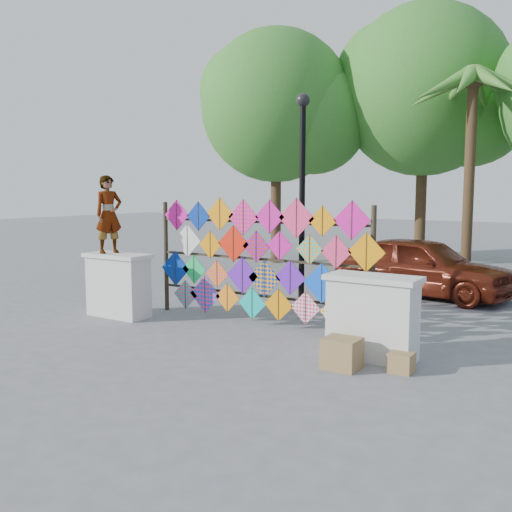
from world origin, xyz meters
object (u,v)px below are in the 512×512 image
at_px(kite_rack, 259,261).
at_px(vendor_woman, 109,214).
at_px(lamppost, 302,183).
at_px(sedan, 422,266).

xyz_separation_m(kite_rack, vendor_woman, (-2.99, -0.93, 0.84)).
relative_size(vendor_woman, lamppost, 0.35).
bearing_deg(lamppost, vendor_woman, -145.60).
bearing_deg(kite_rack, lamppost, 80.02).
bearing_deg(sedan, kite_rack, 167.41).
bearing_deg(vendor_woman, kite_rack, -56.87).
height_order(kite_rack, sedan, kite_rack).
xyz_separation_m(vendor_woman, lamppost, (3.21, 2.20, 0.63)).
xyz_separation_m(vendor_woman, sedan, (4.70, 5.53, -1.34)).
height_order(sedan, lamppost, lamppost).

